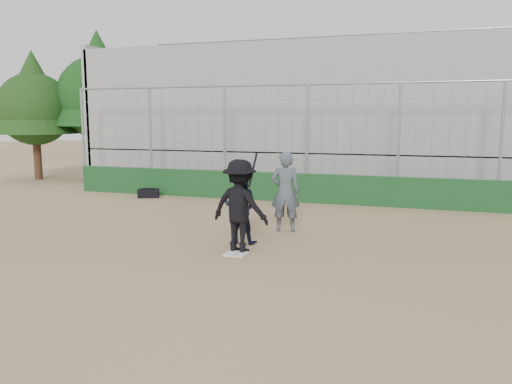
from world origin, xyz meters
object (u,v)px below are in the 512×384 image
(equipment_bag, at_px, (148,193))
(umpire, at_px, (285,196))
(batter_at_plate, at_px, (240,206))
(catcher_crouched, at_px, (241,219))

(equipment_bag, bearing_deg, umpire, -31.36)
(batter_at_plate, xyz_separation_m, umpire, (0.44, 2.19, -0.08))
(catcher_crouched, height_order, umpire, umpire)
(catcher_crouched, relative_size, equipment_bag, 1.41)
(catcher_crouched, xyz_separation_m, equipment_bag, (-5.47, 5.24, -0.41))
(batter_at_plate, bearing_deg, catcher_crouched, 108.49)
(umpire, relative_size, equipment_bag, 2.26)
(catcher_crouched, bearing_deg, equipment_bag, 136.21)
(umpire, bearing_deg, batter_at_plate, 68.00)
(batter_at_plate, relative_size, equipment_bag, 2.60)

